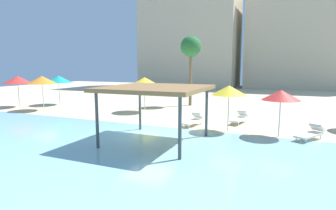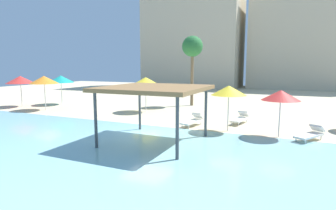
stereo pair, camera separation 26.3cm
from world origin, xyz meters
name	(u,v)px [view 2 (the right image)]	position (x,y,z in m)	size (l,w,h in m)	color
ground_plane	(147,132)	(0.00, 0.00, 0.00)	(80.00, 80.00, 0.00)	beige
lagoon_water	(82,162)	(0.00, -5.25, 0.02)	(44.00, 13.50, 0.04)	#8CC6CC
shade_pavilion	(155,90)	(1.30, -1.59, 2.55)	(4.60, 4.60, 2.71)	#42474C
beach_umbrella_yellow_1	(229,90)	(4.03, 2.14, 2.31)	(1.96, 1.96, 2.59)	silver
beach_umbrella_yellow_2	(146,81)	(-3.43, 6.19, 2.45)	(2.38, 2.38, 2.78)	silver
beach_umbrella_red_3	(281,95)	(6.73, 1.91, 2.18)	(1.93, 1.93, 2.45)	silver
beach_umbrella_orange_4	(44,80)	(-11.59, 3.52, 2.53)	(2.33, 2.33, 2.85)	silver
beach_umbrella_red_5	(20,80)	(-15.12, 4.04, 2.44)	(2.45, 2.45, 2.78)	silver
beach_umbrella_teal_6	(61,79)	(-12.91, 6.65, 2.43)	(2.46, 2.46, 2.77)	silver
lounge_chair_0	(240,118)	(4.33, 4.60, 0.33)	(0.96, 1.98, 0.74)	white
lounge_chair_2	(193,120)	(1.79, 2.67, 0.33)	(0.98, 1.98, 0.74)	white
lounge_chair_3	(311,134)	(8.21, 1.83, 0.33)	(1.50, 1.93, 0.74)	white
palm_tree_0	(192,48)	(-1.19, 11.02, 5.29)	(1.90, 1.90, 6.40)	brown
hotel_block_0	(194,30)	(-8.96, 34.13, 10.07)	(16.48, 9.26, 20.14)	beige
hotel_block_1	(311,41)	(9.87, 37.24, 7.73)	(18.59, 9.55, 15.46)	beige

